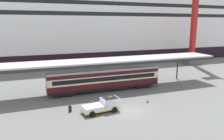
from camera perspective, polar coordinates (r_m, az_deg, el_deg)
name	(u,v)px	position (r m, az deg, el deg)	size (l,w,h in m)	color
ground_plane	(131,112)	(31.11, 5.00, -10.76)	(400.00, 400.00, 0.00)	slate
cruise_ship	(65,21)	(72.96, -12.26, 12.48)	(133.51, 23.33, 38.61)	black
platform_canopy	(104,61)	(39.20, -2.09, 2.33)	(45.01, 5.77, 5.68)	#BDBDBD
train_carriage	(105,79)	(39.47, -1.86, -2.27)	(20.48, 2.81, 4.11)	black
service_truck	(104,105)	(30.72, -2.12, -9.03)	(5.41, 2.73, 2.02)	white
traffic_cone_near	(92,101)	(34.01, -5.24, -8.18)	(0.36, 0.36, 0.63)	black
traffic_cone_mid	(148,100)	(34.70, 9.29, -7.81)	(0.36, 0.36, 0.71)	black
dockside_crane	(198,0)	(70.80, 21.44, 16.59)	(14.01, 4.40, 60.76)	#595960
quay_bollard	(70,108)	(31.31, -10.92, -9.77)	(0.48, 0.48, 0.96)	black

